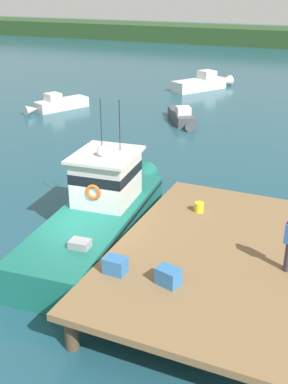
{
  "coord_description": "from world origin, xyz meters",
  "views": [
    {
      "loc": [
        7.65,
        -11.98,
        8.45
      ],
      "look_at": [
        1.2,
        2.63,
        1.4
      ],
      "focal_mm": 44.54,
      "sensor_mm": 36.0,
      "label": 1
    }
  ],
  "objects_px": {
    "bait_bucket": "(199,207)",
    "moored_boat_off_the_point": "(58,104)",
    "main_fishing_boat": "(100,212)",
    "moored_boat_outer_mooring": "(182,117)",
    "crate_single_far": "(115,265)",
    "moored_boat_far_left": "(203,83)",
    "crate_single_by_cleat": "(168,276)"
  },
  "relations": [
    {
      "from": "moored_boat_far_left",
      "to": "main_fishing_boat",
      "type": "bearing_deg",
      "value": -80.41
    },
    {
      "from": "bait_bucket",
      "to": "moored_boat_off_the_point",
      "type": "height_order",
      "value": "bait_bucket"
    },
    {
      "from": "moored_boat_outer_mooring",
      "to": "moored_boat_off_the_point",
      "type": "relative_size",
      "value": 0.86
    },
    {
      "from": "crate_single_by_cleat",
      "to": "moored_boat_far_left",
      "type": "height_order",
      "value": "crate_single_by_cleat"
    },
    {
      "from": "bait_bucket",
      "to": "crate_single_by_cleat",
      "type": "bearing_deg",
      "value": -82.49
    },
    {
      "from": "crate_single_far",
      "to": "bait_bucket",
      "type": "height_order",
      "value": "crate_single_far"
    },
    {
      "from": "main_fishing_boat",
      "to": "crate_single_by_cleat",
      "type": "height_order",
      "value": "main_fishing_boat"
    },
    {
      "from": "main_fishing_boat",
      "to": "crate_single_by_cleat",
      "type": "relative_size",
      "value": 16.54
    },
    {
      "from": "crate_single_by_cleat",
      "to": "moored_boat_outer_mooring",
      "type": "bearing_deg",
      "value": 108.53
    },
    {
      "from": "bait_bucket",
      "to": "moored_boat_off_the_point",
      "type": "relative_size",
      "value": 0.07
    },
    {
      "from": "bait_bucket",
      "to": "moored_boat_outer_mooring",
      "type": "height_order",
      "value": "bait_bucket"
    },
    {
      "from": "main_fishing_boat",
      "to": "bait_bucket",
      "type": "relative_size",
      "value": 29.19
    },
    {
      "from": "bait_bucket",
      "to": "moored_boat_far_left",
      "type": "distance_m",
      "value": 26.53
    },
    {
      "from": "moored_boat_off_the_point",
      "to": "bait_bucket",
      "type": "bearing_deg",
      "value": -43.17
    },
    {
      "from": "main_fishing_boat",
      "to": "moored_boat_off_the_point",
      "type": "relative_size",
      "value": 2.05
    },
    {
      "from": "main_fishing_boat",
      "to": "crate_single_far",
      "type": "distance_m",
      "value": 4.19
    },
    {
      "from": "moored_boat_far_left",
      "to": "moored_boat_off_the_point",
      "type": "height_order",
      "value": "moored_boat_far_left"
    },
    {
      "from": "moored_boat_outer_mooring",
      "to": "moored_boat_far_left",
      "type": "bearing_deg",
      "value": 100.19
    },
    {
      "from": "crate_single_by_cleat",
      "to": "moored_boat_far_left",
      "type": "relative_size",
      "value": 0.1
    },
    {
      "from": "bait_bucket",
      "to": "moored_boat_outer_mooring",
      "type": "relative_size",
      "value": 0.08
    },
    {
      "from": "moored_boat_far_left",
      "to": "bait_bucket",
      "type": "bearing_deg",
      "value": -73.01
    },
    {
      "from": "crate_single_by_cleat",
      "to": "main_fishing_boat",
      "type": "bearing_deg",
      "value": 138.98
    },
    {
      "from": "crate_single_far",
      "to": "crate_single_by_cleat",
      "type": "relative_size",
      "value": 1.0
    },
    {
      "from": "bait_bucket",
      "to": "moored_boat_far_left",
      "type": "xyz_separation_m",
      "value": [
        -7.75,
        25.36,
        -0.84
      ]
    },
    {
      "from": "crate_single_far",
      "to": "bait_bucket",
      "type": "distance_m",
      "value": 4.62
    },
    {
      "from": "crate_single_by_cleat",
      "to": "bait_bucket",
      "type": "height_order",
      "value": "crate_single_by_cleat"
    },
    {
      "from": "main_fishing_boat",
      "to": "moored_boat_off_the_point",
      "type": "bearing_deg",
      "value": 127.82
    },
    {
      "from": "crate_single_far",
      "to": "crate_single_by_cleat",
      "type": "distance_m",
      "value": 1.51
    },
    {
      "from": "crate_single_far",
      "to": "moored_boat_outer_mooring",
      "type": "relative_size",
      "value": 0.14
    },
    {
      "from": "crate_single_by_cleat",
      "to": "moored_boat_outer_mooring",
      "type": "distance_m",
      "value": 20.22
    },
    {
      "from": "main_fishing_boat",
      "to": "crate_single_by_cleat",
      "type": "distance_m",
      "value": 5.14
    },
    {
      "from": "crate_single_by_cleat",
      "to": "moored_boat_far_left",
      "type": "xyz_separation_m",
      "value": [
        -8.33,
        29.81,
        -0.9
      ]
    }
  ]
}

